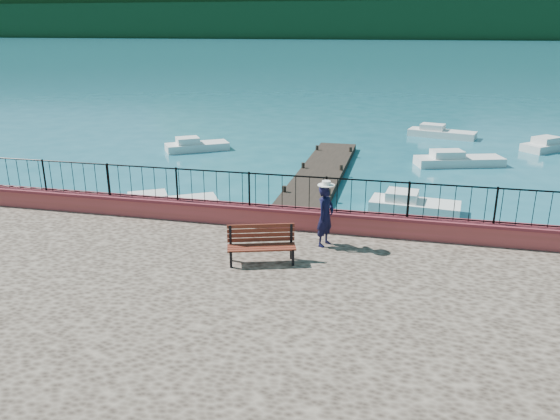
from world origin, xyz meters
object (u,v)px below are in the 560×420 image
at_px(boat_2, 459,158).
at_px(person, 325,216).
at_px(boat_5, 553,142).
at_px(boat_1, 415,202).
at_px(boat_4, 442,131).
at_px(park_bench, 261,252).
at_px(boat_3, 197,143).
at_px(boat_0, 164,202).

bearing_deg(boat_2, person, -124.54).
relative_size(boat_2, boat_5, 1.09).
relative_size(boat_1, boat_4, 0.81).
xyz_separation_m(park_bench, boat_1, (3.71, 8.32, -1.08)).
distance_m(park_bench, boat_1, 9.17).
bearing_deg(boat_1, boat_3, 151.56).
bearing_deg(boat_0, boat_5, 11.42).
xyz_separation_m(person, boat_3, (-9.49, 15.06, -1.61)).
bearing_deg(boat_5, boat_2, -179.67).
xyz_separation_m(boat_0, boat_4, (10.82, 17.44, 0.00)).
xyz_separation_m(boat_0, boat_2, (11.32, 10.06, 0.00)).
height_order(park_bench, boat_0, park_bench).
bearing_deg(park_bench, boat_4, 59.28).
bearing_deg(boat_5, boat_3, 151.02).
height_order(boat_0, boat_2, same).
bearing_deg(park_bench, boat_2, 52.22).
bearing_deg(boat_2, boat_0, -155.81).
height_order(person, boat_4, person).
bearing_deg(boat_4, park_bench, -88.21).
bearing_deg(boat_3, boat_1, -67.90).
bearing_deg(boat_2, boat_3, 161.51).
distance_m(person, boat_0, 8.42).
bearing_deg(boat_0, boat_4, 27.44).
xyz_separation_m(park_bench, person, (1.32, 1.44, 0.53)).
relative_size(park_bench, person, 1.06).
height_order(boat_1, boat_5, same).
height_order(park_bench, boat_1, park_bench).
xyz_separation_m(boat_4, boat_5, (5.91, -2.29, 0.00)).
bearing_deg(park_bench, boat_0, 113.41).
height_order(park_bench, boat_5, park_bench).
distance_m(boat_3, boat_5, 20.05).
relative_size(boat_0, boat_3, 1.15).
bearing_deg(person, boat_5, -4.51).
relative_size(person, boat_0, 0.41).
relative_size(boat_1, boat_3, 0.95).
bearing_deg(boat_1, boat_0, -160.78).
xyz_separation_m(boat_0, boat_1, (9.15, 2.12, 0.00)).
distance_m(person, boat_1, 7.45).
bearing_deg(boat_5, person, -159.52).
bearing_deg(boat_0, person, -65.81).
distance_m(boat_2, boat_5, 7.42).
distance_m(person, boat_4, 22.61).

